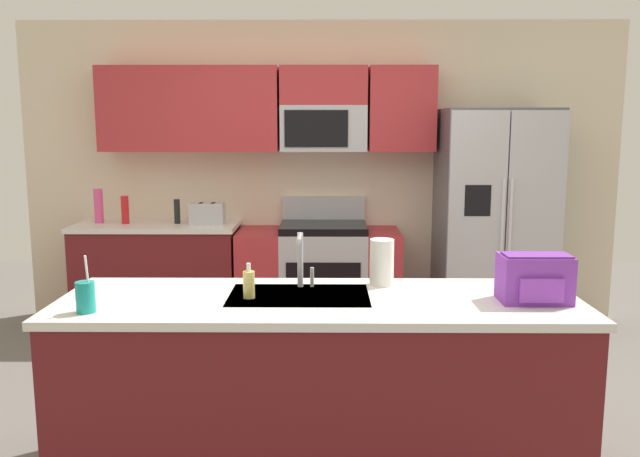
% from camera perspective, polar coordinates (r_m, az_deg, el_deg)
% --- Properties ---
extents(ground_plane, '(9.00, 9.00, 0.00)m').
position_cam_1_polar(ground_plane, '(3.97, -0.13, -16.55)').
color(ground_plane, '#66605B').
rests_on(ground_plane, ground).
extents(kitchen_wall_unit, '(5.20, 0.43, 2.60)m').
position_cam_1_polar(kitchen_wall_unit, '(5.67, -1.36, 6.59)').
color(kitchen_wall_unit, beige).
rests_on(kitchen_wall_unit, ground).
extents(back_counter, '(1.36, 0.63, 0.90)m').
position_cam_1_polar(back_counter, '(5.71, -13.99, -4.02)').
color(back_counter, maroon).
rests_on(back_counter, ground).
extents(range_oven, '(1.36, 0.61, 1.10)m').
position_cam_1_polar(range_oven, '(5.53, -0.09, -4.25)').
color(range_oven, '#B7BABF').
rests_on(range_oven, ground).
extents(refrigerator, '(0.90, 0.76, 1.85)m').
position_cam_1_polar(refrigerator, '(5.55, 15.01, 0.55)').
color(refrigerator, '#4C4F54').
rests_on(refrigerator, ground).
extents(island_counter, '(2.49, 0.81, 0.90)m').
position_cam_1_polar(island_counter, '(3.27, -0.06, -13.69)').
color(island_counter, maroon).
rests_on(island_counter, ground).
extents(toaster, '(0.28, 0.16, 0.18)m').
position_cam_1_polar(toaster, '(5.47, -9.87, 1.30)').
color(toaster, '#B7BABF').
rests_on(toaster, back_counter).
extents(pepper_mill, '(0.05, 0.05, 0.20)m').
position_cam_1_polar(pepper_mill, '(5.57, -12.46, 1.48)').
color(pepper_mill, black).
rests_on(pepper_mill, back_counter).
extents(bottle_pink, '(0.07, 0.07, 0.29)m').
position_cam_1_polar(bottle_pink, '(5.78, -18.89, 1.89)').
color(bottle_pink, '#EA4C93').
rests_on(bottle_pink, back_counter).
extents(bottle_red, '(0.06, 0.06, 0.23)m').
position_cam_1_polar(bottle_red, '(5.68, -16.76, 1.58)').
color(bottle_red, red).
rests_on(bottle_red, back_counter).
extents(sink_faucet, '(0.08, 0.21, 0.28)m').
position_cam_1_polar(sink_faucet, '(3.27, -1.67, -2.38)').
color(sink_faucet, '#B7BABF').
rests_on(sink_faucet, island_counter).
extents(drink_cup_teal, '(0.08, 0.08, 0.26)m').
position_cam_1_polar(drink_cup_teal, '(3.05, -19.92, -5.66)').
color(drink_cup_teal, teal).
rests_on(drink_cup_teal, island_counter).
extents(soap_dispenser, '(0.06, 0.06, 0.17)m').
position_cam_1_polar(soap_dispenser, '(3.12, -6.27, -4.88)').
color(soap_dispenser, '#D8CC66').
rests_on(soap_dispenser, island_counter).
extents(paper_towel_roll, '(0.12, 0.12, 0.24)m').
position_cam_1_polar(paper_towel_roll, '(3.35, 5.45, -2.97)').
color(paper_towel_roll, white).
rests_on(paper_towel_roll, island_counter).
extents(backpack, '(0.32, 0.22, 0.23)m').
position_cam_1_polar(backpack, '(3.19, 18.37, -4.09)').
color(backpack, purple).
rests_on(backpack, island_counter).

